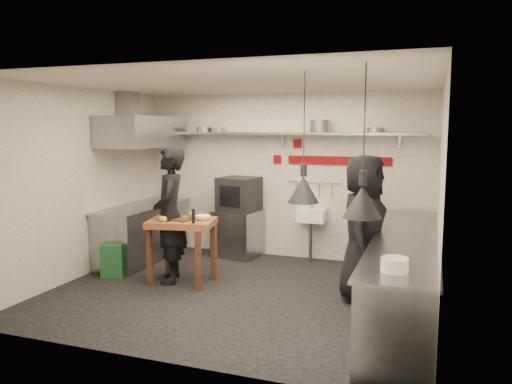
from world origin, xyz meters
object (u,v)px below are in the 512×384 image
(green_bin, at_px, (113,260))
(chef_right, at_px, (364,228))
(combi_oven, at_px, (239,194))
(chef_left, at_px, (170,215))
(prep_table, at_px, (182,251))
(oven_stand, at_px, (238,233))

(green_bin, bearing_deg, chef_right, 3.45)
(combi_oven, bearing_deg, chef_left, -95.53)
(combi_oven, height_order, chef_right, chef_right)
(prep_table, distance_m, chef_right, 2.58)
(oven_stand, height_order, chef_right, chef_right)
(prep_table, bearing_deg, green_bin, 171.67)
(green_bin, relative_size, prep_table, 0.54)
(oven_stand, relative_size, green_bin, 1.60)
(combi_oven, distance_m, green_bin, 2.33)
(oven_stand, relative_size, combi_oven, 1.29)
(oven_stand, xyz_separation_m, chef_right, (2.33, -1.51, 0.54))
(combi_oven, height_order, prep_table, combi_oven)
(green_bin, xyz_separation_m, chef_left, (0.95, 0.07, 0.73))
(prep_table, relative_size, chef_right, 0.49)
(green_bin, relative_size, chef_left, 0.26)
(oven_stand, bearing_deg, chef_right, -23.45)
(prep_table, bearing_deg, chef_left, 167.02)
(green_bin, bearing_deg, combi_oven, 50.79)
(prep_table, bearing_deg, oven_stand, 71.13)
(combi_oven, bearing_deg, chef_right, -23.19)
(prep_table, height_order, chef_left, chef_left)
(green_bin, xyz_separation_m, chef_right, (3.67, 0.22, 0.69))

